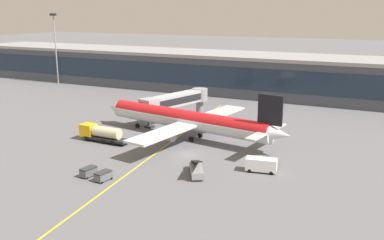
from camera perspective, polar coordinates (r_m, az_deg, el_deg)
ground_plane at (r=79.57m, az=-0.89°, el=-4.50°), size 700.00×700.00×0.00m
apron_lead_in_line at (r=83.72m, az=-3.69°, el=-3.56°), size 8.73×79.59×0.01m
terminal_building at (r=136.77m, az=9.19°, el=5.94°), size 221.88×22.09×12.37m
main_airliner at (r=88.25m, az=-0.56°, el=0.04°), size 44.56×35.77×11.08m
jet_bridge at (r=102.86m, az=-1.89°, el=2.67°), size 9.10×20.35×6.62m
fuel_tanker at (r=88.33m, az=-11.89°, el=-1.71°), size 10.86×2.90×3.25m
crew_van at (r=71.49m, az=9.22°, el=-5.79°), size 5.27×2.85×2.30m
belt_loader at (r=69.43m, az=0.58°, el=-6.50°), size 4.61×6.65×3.49m
baggage_cart_0 at (r=70.87m, az=-13.48°, el=-6.65°), size 1.95×2.84×1.48m
baggage_cart_1 at (r=68.67m, az=-11.65°, el=-7.23°), size 1.95×2.84×1.48m
apron_light_mast_0 at (r=161.51m, az=-17.59°, el=9.61°), size 2.80×0.50×24.58m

